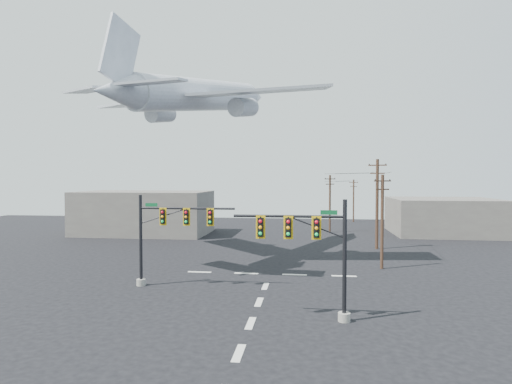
# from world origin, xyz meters

# --- Properties ---
(ground) EXTENTS (120.00, 120.00, 0.00)m
(ground) POSITION_xyz_m (0.00, 0.00, 0.00)
(ground) COLOR black
(ground) RESTS_ON ground
(lane_markings) EXTENTS (14.00, 21.20, 0.01)m
(lane_markings) POSITION_xyz_m (0.00, 5.33, 0.01)
(lane_markings) COLOR beige
(lane_markings) RESTS_ON ground
(signal_mast_near) EXTENTS (6.55, 0.75, 6.80)m
(signal_mast_near) POSITION_xyz_m (3.56, 0.89, 3.84)
(signal_mast_near) COLOR gray
(signal_mast_near) RESTS_ON ground
(signal_mast_far) EXTENTS (7.38, 0.74, 6.72)m
(signal_mast_far) POSITION_xyz_m (-7.35, 7.06, 3.83)
(signal_mast_far) COLOR gray
(signal_mast_far) RESTS_ON ground
(utility_pole_a) EXTENTS (1.55, 0.78, 8.24)m
(utility_pole_a) POSITION_xyz_m (9.50, 15.25, 4.31)
(utility_pole_a) COLOR #43291C
(utility_pole_a) RESTS_ON ground
(utility_pole_b) EXTENTS (1.96, 0.78, 10.02)m
(utility_pole_b) POSITION_xyz_m (10.69, 25.80, 5.24)
(utility_pole_b) COLOR #43291C
(utility_pole_b) RESTS_ON ground
(utility_pole_c) EXTENTS (1.60, 0.80, 8.33)m
(utility_pole_c) POSITION_xyz_m (6.18, 39.60, 4.36)
(utility_pole_c) COLOR #43291C
(utility_pole_c) RESTS_ON ground
(utility_pole_d) EXTENTS (1.57, 0.33, 7.59)m
(utility_pole_d) POSITION_xyz_m (11.09, 54.91, 3.97)
(utility_pole_d) COLOR #43291C
(utility_pole_d) RESTS_ON ground
(power_lines) EXTENTS (6.40, 39.66, 1.16)m
(power_lines) POSITION_xyz_m (8.94, 35.24, 8.05)
(power_lines) COLOR black
(airliner) EXTENTS (25.92, 28.06, 7.58)m
(airliner) POSITION_xyz_m (-7.62, 19.14, 16.19)
(airliner) COLOR silver
(building_left) EXTENTS (18.00, 10.00, 6.00)m
(building_left) POSITION_xyz_m (-20.00, 35.00, 3.00)
(building_left) COLOR #67635B
(building_left) RESTS_ON ground
(building_right) EXTENTS (14.00, 12.00, 5.00)m
(building_right) POSITION_xyz_m (22.00, 40.00, 2.50)
(building_right) COLOR #67635B
(building_right) RESTS_ON ground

